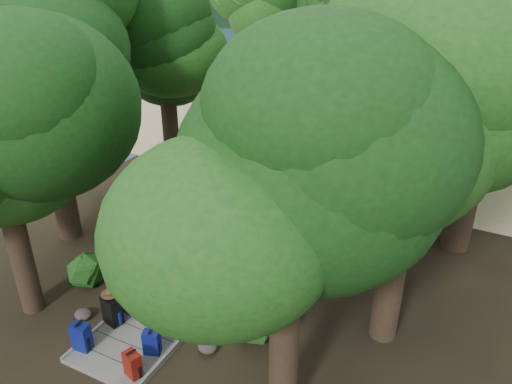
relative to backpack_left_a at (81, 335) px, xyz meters
The scene contains 50 objects.
ground 4.63m from the backpack_left_a, 80.29° to the left, with size 120.00×120.00×0.00m, color #2C2316.
sand_beach 20.56m from the backpack_left_a, 87.84° to the left, with size 40.00×22.00×0.02m, color #C9B687.
water_bay 42.98m from the backpack_left_a, 136.59° to the left, with size 50.00×60.00×0.02m, color #294755.
distant_hill 65.56m from the backpack_left_a, 126.75° to the left, with size 32.00×16.00×12.00m, color black.
boardwalk 5.60m from the backpack_left_a, 82.02° to the left, with size 2.00×12.00×0.12m, color gray.
backpack_left_a is the anchor object (origin of this frame).
backpack_left_b 0.95m from the backpack_left_a, 88.15° to the left, with size 0.43×0.30×0.79m, color black, non-canonical shape.
backpack_left_c 1.47m from the backpack_left_a, 83.81° to the left, with size 0.46×0.33×0.85m, color navy, non-canonical shape.
backpack_left_d 2.34m from the backpack_left_a, 87.15° to the left, with size 0.40×0.29×0.62m, color navy, non-canonical shape.
backpack_right_a 1.48m from the backpack_left_a, ahead, with size 0.35×0.25×0.63m, color maroon, non-canonical shape.
backpack_right_b 1.55m from the backpack_left_a, 22.37° to the left, with size 0.35×0.24×0.63m, color navy, non-canonical shape.
backpack_right_c 1.92m from the backpack_left_a, 41.71° to the left, with size 0.40×0.28×0.68m, color navy, non-canonical shape.
backpack_right_d 2.11m from the backpack_left_a, 48.80° to the left, with size 0.35×0.26×0.54m, color #313D17, non-canonical shape.
duffel_right_khaki 2.70m from the backpack_left_a, 55.54° to the left, with size 0.37×0.56×0.37m, color olive, non-canonical shape.
duffel_right_black 3.34m from the backpack_left_a, 65.03° to the left, with size 0.45×0.71×0.45m, color black, non-canonical shape.
suitcase_on_boardwalk 1.92m from the backpack_left_a, 83.64° to the left, with size 0.38×0.21×0.58m, color black, non-canonical shape.
lone_suitcase_on_sand 12.86m from the backpack_left_a, 85.37° to the left, with size 0.42×0.24×0.67m, color black, non-canonical shape.
hat_brown 1.11m from the backpack_left_a, 89.37° to the left, with size 0.43×0.43×0.13m, color #51351E, non-canonical shape.
hat_white 1.53m from the backpack_left_a, 81.98° to the left, with size 0.38×0.38×0.13m, color silver, non-canonical shape.
kayak 14.68m from the backpack_left_a, 101.00° to the left, with size 0.64×2.92×0.29m, color #B13B0F.
sun_lounger 14.87m from the backpack_left_a, 75.09° to the left, with size 0.65×2.00×0.65m, color silver, non-canonical shape.
tree_right_a 5.68m from the backpack_left_a, ahead, with size 4.71×4.71×7.85m, color black, non-canonical shape.
tree_right_b 7.77m from the backpack_left_a, 31.83° to the left, with size 4.91×4.91×8.76m, color black, non-canonical shape.
tree_right_c 9.24m from the backpack_left_a, 55.44° to the left, with size 5.13×5.13×8.88m, color black, non-canonical shape.
tree_right_d 11.79m from the backpack_left_a, 50.83° to the left, with size 6.21×6.21×11.39m, color black, non-canonical shape.
tree_right_e 13.43m from the backpack_left_a, 68.97° to the left, with size 4.50×4.50×8.10m, color black, non-canonical shape.
tree_left_a 3.88m from the backpack_left_a, 165.58° to the left, with size 4.36×4.36×7.27m, color black, non-canonical shape.
tree_left_b 6.83m from the backpack_left_a, 138.26° to the left, with size 5.38×5.38×9.68m, color black, non-canonical shape.
tree_left_c 9.48m from the backpack_left_a, 112.14° to the left, with size 4.75×4.75×8.25m, color black, non-canonical shape.
tree_back_a 19.52m from the backpack_left_a, 91.24° to the left, with size 5.78×5.78×10.00m, color black, non-canonical shape.
tree_back_b 21.33m from the backpack_left_a, 82.93° to the left, with size 4.97×4.97×8.88m, color black, non-canonical shape.
tree_back_c 21.06m from the backpack_left_a, 74.78° to the left, with size 4.54×4.54×8.17m, color black, non-canonical shape.
tree_back_d 19.43m from the backpack_left_a, 103.70° to the left, with size 4.77×4.77×7.95m, color black, non-canonical shape.
palm_right_a 11.78m from the backpack_left_a, 71.90° to the left, with size 4.86×4.86×8.28m, color #154413, non-canonical shape.
palm_right_b 17.04m from the backpack_left_a, 71.14° to the left, with size 4.31×4.31×8.33m, color #154413, non-canonical shape.
palm_right_c 17.41m from the backpack_left_a, 79.21° to the left, with size 3.99×3.99×6.35m, color #154413, non-canonical shape.
palm_left_a 12.00m from the backpack_left_a, 108.18° to the left, with size 4.11×4.11×6.53m, color #154413, non-canonical shape.
rock_left_a 1.22m from the backpack_left_a, 134.67° to the left, with size 0.42×0.38×0.23m, color #4C473F, non-canonical shape.
rock_left_b 3.09m from the backpack_left_a, 118.83° to the left, with size 0.40×0.36×0.22m, color #4C473F, non-canonical shape.
rock_left_c 5.53m from the backpack_left_a, 96.22° to the left, with size 0.47×0.42×0.26m, color #4C473F, non-canonical shape.
rock_left_d 7.68m from the backpack_left_a, 102.97° to the left, with size 0.34×0.31×0.19m, color #4C473F, non-canonical shape.
rock_right_a 2.74m from the backpack_left_a, 27.73° to the left, with size 0.45×0.40×0.25m, color #4C473F, non-canonical shape.
rock_right_b 4.84m from the backpack_left_a, 41.16° to the left, with size 0.49×0.44×0.27m, color #4C473F, non-canonical shape.
rock_right_c 6.82m from the backpack_left_a, 68.84° to the left, with size 0.36×0.32×0.20m, color #4C473F, non-canonical shape.
shrub_left_a 2.47m from the backpack_left_a, 129.67° to the left, with size 1.14×1.14×1.02m, color #174815, non-canonical shape.
shrub_left_b 5.43m from the backpack_left_a, 105.39° to the left, with size 0.86×0.86×0.78m, color #174815, non-canonical shape.
shrub_left_c 9.50m from the backpack_left_a, 101.73° to the left, with size 1.04×1.04×0.93m, color #174815, non-canonical shape.
shrub_right_a 3.86m from the backpack_left_a, 33.17° to the left, with size 0.99×0.99×0.90m, color #174815, non-canonical shape.
shrub_right_b 7.64m from the backpack_left_a, 63.56° to the left, with size 1.26×1.26×1.13m, color #174815, non-canonical shape.
shrub_right_c 10.31m from the backpack_left_a, 75.38° to the left, with size 0.72×0.72×0.65m, color #174815, non-canonical shape.
Camera 1 is at (6.32, -10.16, 8.09)m, focal length 35.00 mm.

